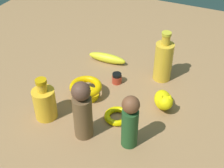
# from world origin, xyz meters

# --- Properties ---
(ground) EXTENTS (2.00, 2.00, 0.00)m
(ground) POSITION_xyz_m (0.00, 0.00, 0.00)
(ground) COLOR #936D47
(bottle_short) EXTENTS (0.08, 0.08, 0.17)m
(bottle_short) POSITION_xyz_m (0.17, 0.21, 0.07)
(bottle_short) COLOR yellow
(bottle_short) RESTS_ON ground
(bowl) EXTENTS (0.13, 0.13, 0.06)m
(bowl) POSITION_xyz_m (0.09, 0.05, 0.04)
(bowl) COLOR yellow
(bowl) RESTS_ON ground
(banana) EXTENTS (0.18, 0.05, 0.04)m
(banana) POSITION_xyz_m (0.12, -0.21, 0.02)
(banana) COLOR yellow
(banana) RESTS_ON ground
(person_figure_child) EXTENTS (0.07, 0.07, 0.20)m
(person_figure_child) POSITION_xyz_m (-0.16, 0.21, 0.10)
(person_figure_child) COLOR #245127
(person_figure_child) RESTS_ON ground
(bottle_tall) EXTENTS (0.08, 0.08, 0.22)m
(bottle_tall) POSITION_xyz_m (-0.15, -0.19, 0.09)
(bottle_tall) COLOR gold
(bottle_tall) RESTS_ON ground
(cat_figurine) EXTENTS (0.10, 0.13, 0.09)m
(cat_figurine) POSITION_xyz_m (-0.21, -0.01, 0.04)
(cat_figurine) COLOR yellow
(cat_figurine) RESTS_ON ground
(person_figure_adult) EXTENTS (0.09, 0.09, 0.22)m
(person_figure_adult) POSITION_xyz_m (0.00, 0.23, 0.11)
(person_figure_adult) COLOR brown
(person_figure_adult) RESTS_ON ground
(nail_polish_jar) EXTENTS (0.04, 0.04, 0.04)m
(nail_polish_jar) POSITION_xyz_m (0.02, -0.08, 0.02)
(nail_polish_jar) COLOR #AE3422
(nail_polish_jar) RESTS_ON ground
(bangle) EXTENTS (0.10, 0.10, 0.02)m
(bangle) POSITION_xyz_m (-0.07, 0.11, 0.01)
(bangle) COLOR #DEC806
(bangle) RESTS_ON ground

